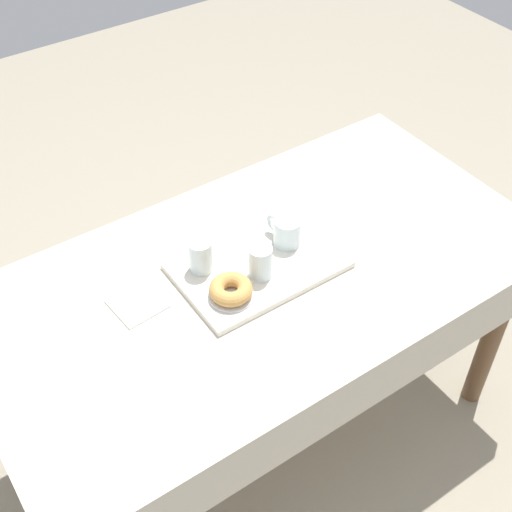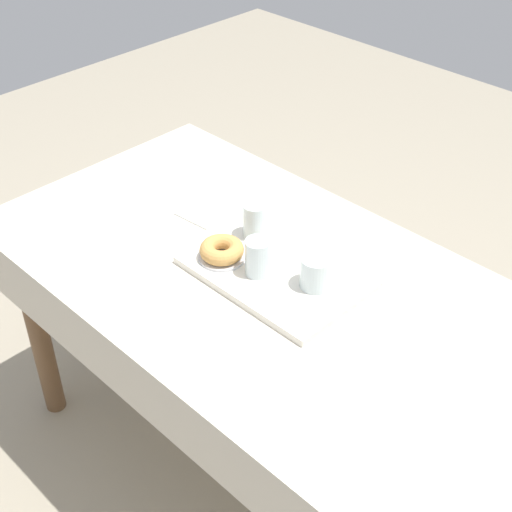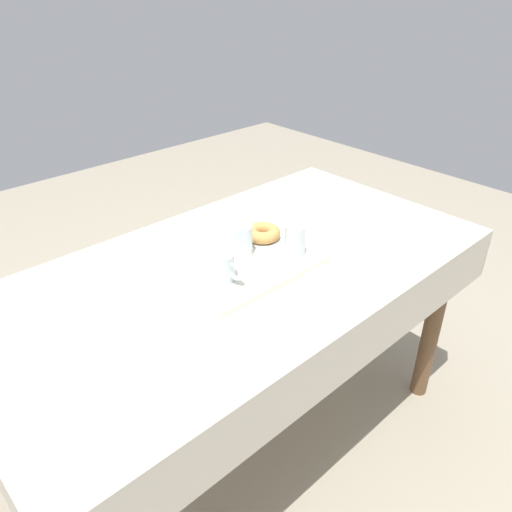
% 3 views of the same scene
% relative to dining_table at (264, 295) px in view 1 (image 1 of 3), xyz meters
% --- Properties ---
extents(ground_plane, '(6.00, 6.00, 0.00)m').
position_rel_dining_table_xyz_m(ground_plane, '(0.00, 0.00, -0.65)').
color(ground_plane, gray).
extents(dining_table, '(1.54, 0.81, 0.74)m').
position_rel_dining_table_xyz_m(dining_table, '(0.00, 0.00, 0.00)').
color(dining_table, beige).
rests_on(dining_table, ground).
extents(serving_tray, '(0.43, 0.29, 0.02)m').
position_rel_dining_table_xyz_m(serving_tray, '(0.01, -0.02, 0.10)').
color(serving_tray, silver).
rests_on(serving_tray, dining_table).
extents(tea_mug_left, '(0.08, 0.11, 0.08)m').
position_rel_dining_table_xyz_m(tea_mug_left, '(-0.10, -0.04, 0.15)').
color(tea_mug_left, silver).
rests_on(tea_mug_left, serving_tray).
extents(water_glass_near, '(0.06, 0.06, 0.09)m').
position_rel_dining_table_xyz_m(water_glass_near, '(0.14, -0.08, 0.15)').
color(water_glass_near, silver).
rests_on(water_glass_near, serving_tray).
extents(water_glass_far, '(0.06, 0.06, 0.09)m').
position_rel_dining_table_xyz_m(water_glass_far, '(0.03, 0.02, 0.15)').
color(water_glass_far, silver).
rests_on(water_glass_far, serving_tray).
extents(donut_plate_left, '(0.12, 0.12, 0.01)m').
position_rel_dining_table_xyz_m(donut_plate_left, '(0.13, 0.04, 0.11)').
color(donut_plate_left, silver).
rests_on(donut_plate_left, serving_tray).
extents(sugar_donut_left, '(0.11, 0.11, 0.04)m').
position_rel_dining_table_xyz_m(sugar_donut_left, '(0.13, 0.04, 0.14)').
color(sugar_donut_left, tan).
rests_on(sugar_donut_left, donut_plate_left).
extents(paper_napkin, '(0.13, 0.13, 0.01)m').
position_rel_dining_table_xyz_m(paper_napkin, '(0.33, -0.08, 0.10)').
color(paper_napkin, white).
rests_on(paper_napkin, dining_table).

